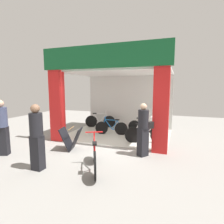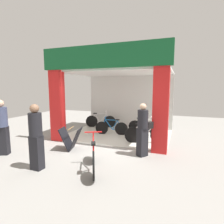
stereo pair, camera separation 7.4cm
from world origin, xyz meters
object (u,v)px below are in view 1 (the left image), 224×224
object	(u,v)px
bicycle_inside_2	(100,121)
bicycle_parked_0	(95,156)
bicycle_inside_0	(111,128)
sandwich_board_sign	(71,139)
pedestrian_0	(2,127)
pedestrian_2	(143,129)
bicycle_inside_3	(146,134)
pedestrian_1	(37,136)
bicycle_inside_1	(145,127)

from	to	relation	value
bicycle_inside_2	bicycle_parked_0	distance (m)	5.15
bicycle_inside_0	sandwich_board_sign	bearing A→B (deg)	-104.39
bicycle_inside_2	bicycle_parked_0	world-z (taller)	bicycle_parked_0
pedestrian_0	pedestrian_2	xyz separation A→B (m)	(4.22, 1.47, -0.07)
bicycle_inside_3	pedestrian_2	bearing A→B (deg)	-83.68
bicycle_inside_0	pedestrian_1	size ratio (longest dim) A/B	0.86
bicycle_inside_2	pedestrian_0	distance (m)	4.98
bicycle_inside_2	pedestrian_2	world-z (taller)	pedestrian_2
bicycle_inside_1	bicycle_parked_0	size ratio (longest dim) A/B	1.01
bicycle_inside_0	pedestrian_2	xyz separation A→B (m)	(1.83, -2.07, 0.53)
bicycle_parked_0	pedestrian_0	world-z (taller)	pedestrian_0
bicycle_inside_0	bicycle_inside_2	distance (m)	1.67
bicycle_inside_2	bicycle_parked_0	xyz separation A→B (m)	(1.94, -4.76, 0.03)
bicycle_inside_1	bicycle_parked_0	xyz separation A→B (m)	(-0.58, -4.06, 0.03)
sandwich_board_sign	pedestrian_2	bearing A→B (deg)	6.89
bicycle_inside_1	bicycle_inside_3	size ratio (longest dim) A/B	1.02
bicycle_parked_0	pedestrian_0	xyz separation A→B (m)	(-3.22, -0.02, 0.54)
bicycle_inside_0	sandwich_board_sign	xyz separation A→B (m)	(-0.61, -2.36, 0.06)
bicycle_inside_3	sandwich_board_sign	distance (m)	2.81
bicycle_inside_1	bicycle_inside_2	bearing A→B (deg)	164.37
bicycle_inside_0	pedestrian_0	world-z (taller)	pedestrian_0
bicycle_inside_1	bicycle_parked_0	world-z (taller)	bicycle_parked_0
sandwich_board_sign	pedestrian_2	world-z (taller)	pedestrian_2
bicycle_parked_0	pedestrian_1	world-z (taller)	pedestrian_1
bicycle_inside_2	pedestrian_2	size ratio (longest dim) A/B	0.94
bicycle_parked_0	bicycle_inside_0	bearing A→B (deg)	103.35
bicycle_inside_1	sandwich_board_sign	bearing A→B (deg)	-124.91
bicycle_inside_2	pedestrian_2	xyz separation A→B (m)	(2.94, -3.31, 0.50)
pedestrian_0	pedestrian_2	world-z (taller)	pedestrian_0
sandwich_board_sign	pedestrian_2	size ratio (longest dim) A/B	0.50
bicycle_inside_3	bicycle_parked_0	xyz separation A→B (m)	(-0.85, -2.78, 0.03)
bicycle_inside_0	pedestrian_0	bearing A→B (deg)	-124.01
bicycle_parked_0	pedestrian_2	bearing A→B (deg)	55.47
bicycle_inside_0	pedestrian_0	xyz separation A→B (m)	(-2.39, -3.54, 0.60)
bicycle_parked_0	pedestrian_1	size ratio (longest dim) A/B	0.91
bicycle_inside_3	pedestrian_1	distance (m)	4.01
bicycle_inside_0	pedestrian_0	size ratio (longest dim) A/B	0.84
bicycle_inside_3	sandwich_board_sign	bearing A→B (deg)	-144.69
bicycle_inside_0	pedestrian_0	distance (m)	4.31
bicycle_inside_1	pedestrian_0	distance (m)	5.60
pedestrian_1	pedestrian_2	world-z (taller)	pedestrian_1
bicycle_inside_1	pedestrian_2	bearing A→B (deg)	-80.95
bicycle_inside_1	bicycle_inside_0	bearing A→B (deg)	-159.24
bicycle_inside_1	bicycle_parked_0	distance (m)	4.10
bicycle_inside_1	pedestrian_1	bearing A→B (deg)	-113.72
sandwich_board_sign	pedestrian_0	distance (m)	2.20
bicycle_inside_2	sandwich_board_sign	bearing A→B (deg)	-82.08
bicycle_inside_2	bicycle_inside_3	world-z (taller)	bicycle_inside_3
bicycle_inside_1	bicycle_inside_2	size ratio (longest dim) A/B	1.01
bicycle_inside_2	pedestrian_2	distance (m)	4.46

